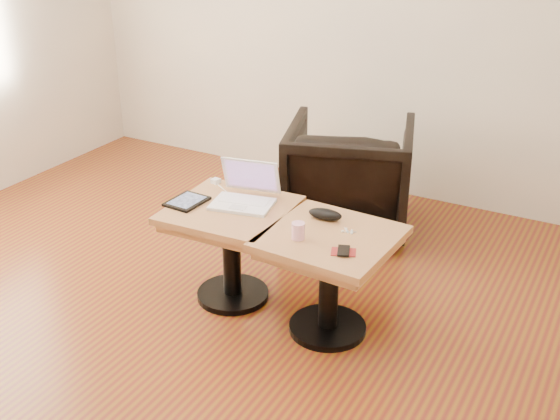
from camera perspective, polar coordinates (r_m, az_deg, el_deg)
The scene contains 11 objects.
room_shell at distance 3.17m, azimuth -9.99°, elevation 10.88°, with size 4.52×4.52×2.71m.
side_table_left at distance 3.76m, azimuth -4.02°, elevation -1.66°, with size 0.64×0.64×0.55m.
side_table_right at distance 3.48m, azimuth 4.06°, elevation -4.06°, with size 0.64×0.64×0.55m.
laptop at distance 3.74m, azimuth -2.85°, elevation 1.26°, with size 0.37×0.35×0.22m.
tablet at distance 3.77m, azimuth -7.58°, elevation 0.70°, with size 0.18×0.22×0.02m.
charging_adapter at distance 4.00m, azimuth -5.25°, elevation 2.36°, with size 0.04×0.04×0.03m, color white.
glasses_case at distance 3.56m, azimuth 3.69°, elevation -0.34°, with size 0.18×0.08×0.06m, color black.
striped_cup at distance 3.35m, azimuth 1.49°, elevation -1.70°, with size 0.06×0.06×0.08m, color pink.
earbuds_tangle at distance 3.44m, azimuth 5.54°, elevation -1.71°, with size 0.07×0.05×0.01m.
phone_on_sleeve at distance 3.26m, azimuth 5.19°, elevation -3.37°, with size 0.14×0.11×0.01m.
armchair at distance 4.60m, azimuth 5.64°, elevation 2.75°, with size 0.78×0.81×0.73m, color black.
Camera 1 is at (1.93, -2.39, 2.11)m, focal length 45.00 mm.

